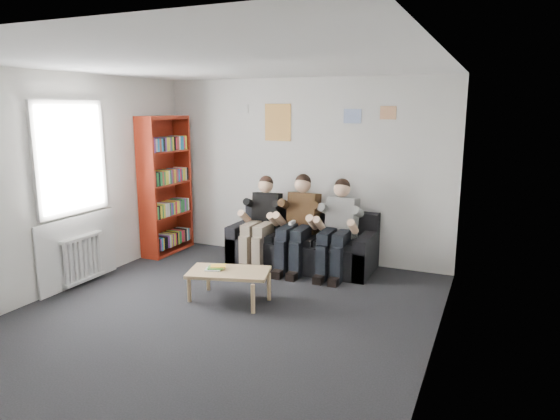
# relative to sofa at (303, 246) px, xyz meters

# --- Properties ---
(room_shell) EXTENTS (5.00, 5.00, 5.00)m
(room_shell) POSITION_rel_sofa_xyz_m (-0.17, -2.11, 1.06)
(room_shell) COLOR black
(room_shell) RESTS_ON ground
(sofa) EXTENTS (2.08, 0.85, 0.80)m
(sofa) POSITION_rel_sofa_xyz_m (0.00, 0.00, 0.00)
(sofa) COLOR black
(sofa) RESTS_ON ground
(bookshelf) EXTENTS (0.32, 0.97, 2.15)m
(bookshelf) POSITION_rel_sofa_xyz_m (-2.23, -0.20, 0.78)
(bookshelf) COLOR maroon
(bookshelf) RESTS_ON ground
(coffee_table) EXTENTS (0.94, 0.52, 0.38)m
(coffee_table) POSITION_rel_sofa_xyz_m (-0.30, -1.65, 0.04)
(coffee_table) COLOR tan
(coffee_table) RESTS_ON ground
(game_cases) EXTENTS (0.22, 0.19, 0.04)m
(game_cases) POSITION_rel_sofa_xyz_m (-0.47, -1.66, 0.11)
(game_cases) COLOR silver
(game_cases) RESTS_ON coffee_table
(person_left) EXTENTS (0.40, 0.86, 1.29)m
(person_left) POSITION_rel_sofa_xyz_m (-0.58, -0.19, 0.35)
(person_left) COLOR black
(person_left) RESTS_ON sofa
(person_middle) EXTENTS (0.43, 0.92, 1.35)m
(person_middle) POSITION_rel_sofa_xyz_m (0.00, -0.20, 0.37)
(person_middle) COLOR #4F361A
(person_middle) RESTS_ON sofa
(person_right) EXTENTS (0.41, 0.89, 1.32)m
(person_right) POSITION_rel_sofa_xyz_m (0.58, -0.20, 0.36)
(person_right) COLOR white
(person_right) RESTS_ON sofa
(radiator) EXTENTS (0.10, 0.64, 0.60)m
(radiator) POSITION_rel_sofa_xyz_m (-2.32, -1.91, 0.06)
(radiator) COLOR white
(radiator) RESTS_ON ground
(window) EXTENTS (0.05, 1.30, 2.36)m
(window) POSITION_rel_sofa_xyz_m (-2.39, -1.91, 0.74)
(window) COLOR white
(window) RESTS_ON room_shell
(poster_large) EXTENTS (0.42, 0.01, 0.55)m
(poster_large) POSITION_rel_sofa_xyz_m (-0.57, 0.38, 1.76)
(poster_large) COLOR #DBD84D
(poster_large) RESTS_ON room_shell
(poster_blue) EXTENTS (0.25, 0.01, 0.20)m
(poster_blue) POSITION_rel_sofa_xyz_m (0.58, 0.38, 1.86)
(poster_blue) COLOR #3A6DC7
(poster_blue) RESTS_ON room_shell
(poster_pink) EXTENTS (0.22, 0.01, 0.18)m
(poster_pink) POSITION_rel_sofa_xyz_m (1.08, 0.38, 1.91)
(poster_pink) COLOR #BE3B78
(poster_pink) RESTS_ON room_shell
(poster_sign) EXTENTS (0.20, 0.01, 0.14)m
(poster_sign) POSITION_rel_sofa_xyz_m (-1.17, 0.38, 1.96)
(poster_sign) COLOR silver
(poster_sign) RESTS_ON room_shell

